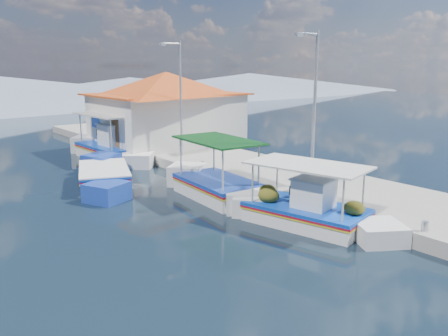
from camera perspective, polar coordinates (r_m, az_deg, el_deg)
ground at (r=13.62m, az=4.49°, el=-9.93°), size 160.00×160.00×0.00m
quay at (r=21.58m, az=5.00°, el=-0.70°), size 5.00×44.00×0.50m
bollards at (r=19.56m, az=2.10°, el=-0.86°), size 0.20×17.20×0.30m
main_caique at (r=15.59m, az=10.07°, el=-5.38°), size 3.05×6.87×2.32m
caique_green_canopy at (r=18.47m, az=-0.95°, el=-2.48°), size 2.54×7.08×2.66m
caique_blue_hull at (r=20.98m, az=-15.01°, el=-1.23°), size 3.74×6.51×1.25m
caique_far at (r=26.99m, az=-14.02°, el=2.29°), size 2.64×8.20×2.87m
harbor_building at (r=28.43m, az=-7.21°, el=7.65°), size 10.49×10.49×4.40m
lamp_post_near at (r=17.29m, az=11.13°, el=7.88°), size 1.21×0.14×6.00m
lamp_post_far at (r=24.08m, az=-5.66°, el=9.35°), size 1.21×0.14×6.00m
mountain_ridge at (r=66.93m, az=-25.99°, el=8.71°), size 171.40×96.00×5.50m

